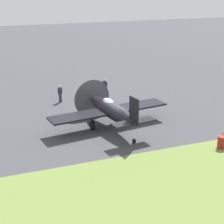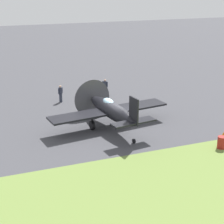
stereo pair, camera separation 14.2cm
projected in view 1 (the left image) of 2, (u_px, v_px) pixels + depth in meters
The scene contains 7 objects.
ground_plane at pixel (120, 128), 30.69m from camera, with size 160.00×160.00×0.00m, color #424247.
grass_verge at pixel (190, 190), 21.51m from camera, with size 120.00×11.00×0.01m, color olive.
airplane_lead at pixel (111, 110), 30.22m from camera, with size 10.43×8.29×3.70m.
ground_crew_chief at pixel (60, 93), 36.89m from camera, with size 0.54×0.41×1.73m.
ground_crew_mechanic at pixel (105, 87), 39.24m from camera, with size 0.48×0.48×1.73m.
fuel_drum at pixel (222, 142), 26.82m from camera, with size 0.60×0.60×0.90m, color maroon.
runway_marker_cone at pixel (224, 134), 28.89m from camera, with size 0.36×0.36×0.44m, color orange.
Camera 1 is at (-11.03, -26.30, 11.43)m, focal length 59.56 mm.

